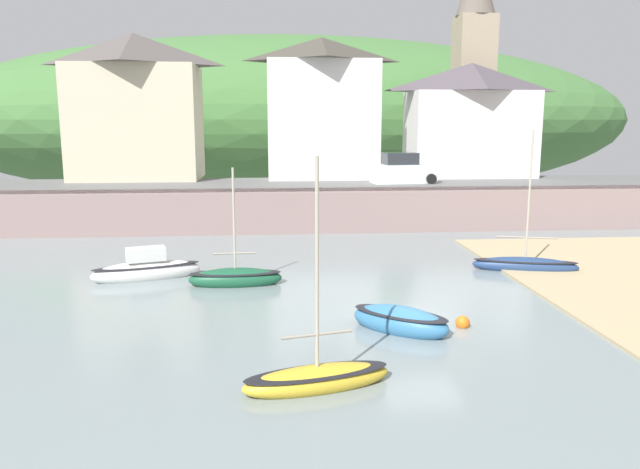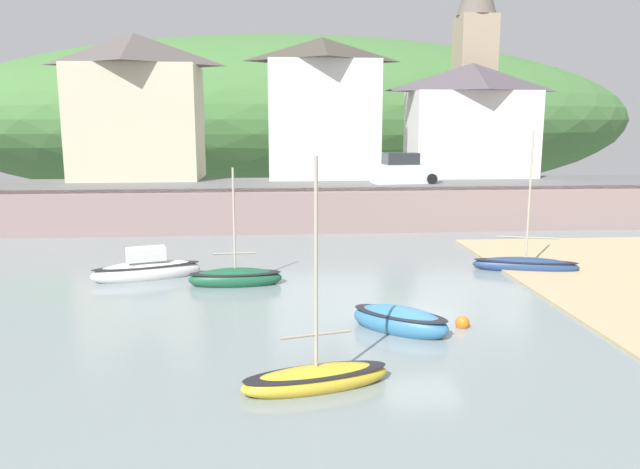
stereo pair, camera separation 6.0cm
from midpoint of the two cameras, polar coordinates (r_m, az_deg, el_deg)
quay_seawall at (r=37.09m, az=2.99°, el=2.62°), size 48.00×9.40×2.40m
hillside_backdrop at (r=74.15m, az=-3.10°, el=10.47°), size 80.00×44.00×18.49m
waterfront_building_left at (r=45.04m, az=-16.40°, el=11.24°), size 8.73×6.24×9.76m
waterfront_building_centre at (r=44.29m, az=0.25°, el=11.57°), size 7.82×5.81×9.61m
waterfront_building_right at (r=46.41m, az=13.71°, el=10.23°), size 8.97×5.09×7.98m
church_with_spire at (r=50.86m, az=14.02°, el=15.34°), size 3.00×3.00×16.73m
fishing_boat_green at (r=26.36m, az=-15.54°, el=-3.12°), size 4.48×2.30×1.53m
sailboat_nearest_shore at (r=15.39m, az=-0.24°, el=-12.99°), size 3.86×1.91×5.75m
sailboat_white_hull at (r=19.42m, az=7.42°, el=-7.89°), size 3.28×2.95×1.00m
sailboat_tall_mast at (r=24.72m, az=-7.70°, el=-3.94°), size 3.69×1.28×4.81m
sailboat_blue_trim at (r=28.18m, az=18.39°, el=-2.63°), size 4.53×2.13×6.18m
parked_car_near_slipway at (r=40.67m, az=7.70°, el=5.84°), size 4.26×2.15×1.95m
mooring_buoy at (r=20.14m, az=13.01°, el=-7.91°), size 0.45×0.45×0.45m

